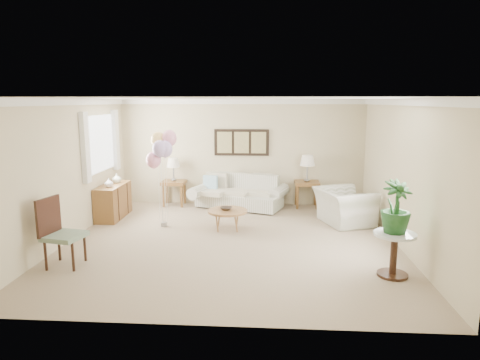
{
  "coord_description": "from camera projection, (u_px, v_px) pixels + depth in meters",
  "views": [
    {
      "loc": [
        0.66,
        -7.51,
        2.56
      ],
      "look_at": [
        0.12,
        0.6,
        1.05
      ],
      "focal_mm": 32.0,
      "sensor_mm": 36.0,
      "label": 1
    }
  ],
  "objects": [
    {
      "name": "vase_sage",
      "position": [
        117.0,
        178.0,
        9.61
      ],
      "size": [
        0.24,
        0.24,
        0.21
      ],
      "primitive_type": "imported",
      "rotation": [
        0.0,
        0.0,
        0.24
      ],
      "color": "beige",
      "rests_on": "credenza"
    },
    {
      "name": "potted_plant",
      "position": [
        396.0,
        207.0,
        6.17
      ],
      "size": [
        0.56,
        0.56,
        0.78
      ],
      "primitive_type": "imported",
      "rotation": [
        0.0,
        0.0,
        0.37
      ],
      "color": "#18491A",
      "rests_on": "side_table"
    },
    {
      "name": "armchair",
      "position": [
        344.0,
        207.0,
        8.99
      ],
      "size": [
        1.31,
        1.39,
        0.74
      ],
      "primitive_type": "imported",
      "rotation": [
        0.0,
        0.0,
        1.91
      ],
      "color": "silver",
      "rests_on": "ground"
    },
    {
      "name": "side_table",
      "position": [
        394.0,
        244.0,
        6.25
      ],
      "size": [
        0.61,
        0.61,
        0.66
      ],
      "color": "silver",
      "rests_on": "ground"
    },
    {
      "name": "end_table_right",
      "position": [
        307.0,
        186.0,
        10.35
      ],
      "size": [
        0.59,
        0.53,
        0.64
      ],
      "color": "olive",
      "rests_on": "ground"
    },
    {
      "name": "wall_art_triptych",
      "position": [
        242.0,
        142.0,
        10.5
      ],
      "size": [
        1.35,
        0.06,
        0.65
      ],
      "color": "black",
      "rests_on": "ground"
    },
    {
      "name": "coffee_table",
      "position": [
        227.0,
        212.0,
        8.57
      ],
      "size": [
        0.8,
        0.8,
        0.4
      ],
      "color": "#A57245",
      "rests_on": "ground"
    },
    {
      "name": "accent_chair",
      "position": [
        59.0,
        231.0,
        6.65
      ],
      "size": [
        0.63,
        0.63,
        1.1
      ],
      "color": "gray",
      "rests_on": "ground"
    },
    {
      "name": "decor_bowl",
      "position": [
        226.0,
        209.0,
        8.56
      ],
      "size": [
        0.27,
        0.27,
        0.06
      ],
      "primitive_type": "imported",
      "rotation": [
        0.0,
        0.0,
        -0.16
      ],
      "color": "#322820",
      "rests_on": "coffee_table"
    },
    {
      "name": "balloon_cluster",
      "position": [
        161.0,
        148.0,
        8.52
      ],
      "size": [
        0.59,
        0.54,
        1.99
      ],
      "color": "gray",
      "rests_on": "ground"
    },
    {
      "name": "credenza",
      "position": [
        113.0,
        201.0,
        9.46
      ],
      "size": [
        0.46,
        1.2,
        0.74
      ],
      "color": "olive",
      "rests_on": "ground"
    },
    {
      "name": "lamp_left",
      "position": [
        173.0,
        163.0,
        10.45
      ],
      "size": [
        0.32,
        0.32,
        0.57
      ],
      "color": "gray",
      "rests_on": "end_table_left"
    },
    {
      "name": "sofa",
      "position": [
        240.0,
        195.0,
        10.35
      ],
      "size": [
        2.45,
        1.44,
        0.81
      ],
      "color": "silver",
      "rests_on": "ground"
    },
    {
      "name": "ground_plane",
      "position": [
        231.0,
        242.0,
        7.88
      ],
      "size": [
        6.0,
        6.0,
        0.0
      ],
      "primitive_type": "plane",
      "color": "tan"
    },
    {
      "name": "end_table_left",
      "position": [
        174.0,
        185.0,
        10.55
      ],
      "size": [
        0.57,
        0.51,
        0.62
      ],
      "color": "olive",
      "rests_on": "ground"
    },
    {
      "name": "lamp_right",
      "position": [
        308.0,
        161.0,
        10.25
      ],
      "size": [
        0.36,
        0.36,
        0.64
      ],
      "color": "gray",
      "rests_on": "end_table_right"
    },
    {
      "name": "vase_white",
      "position": [
        109.0,
        183.0,
        9.13
      ],
      "size": [
        0.24,
        0.24,
        0.19
      ],
      "primitive_type": "imported",
      "rotation": [
        0.0,
        0.0,
        0.4
      ],
      "color": "silver",
      "rests_on": "credenza"
    },
    {
      "name": "room_shell",
      "position": [
        226.0,
        153.0,
        7.68
      ],
      "size": [
        6.04,
        6.04,
        2.6
      ],
      "color": "beige",
      "rests_on": "ground"
    }
  ]
}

